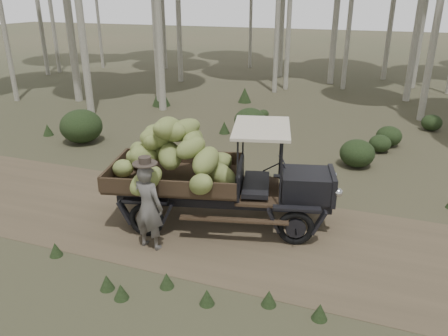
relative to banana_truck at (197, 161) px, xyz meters
The scene contains 5 objects.
ground 1.67m from the banana_truck, 16.73° to the right, with size 120.00×120.00×0.00m, color #473D2B.
dirt_track 1.67m from the banana_truck, 16.73° to the right, with size 70.00×4.00×0.01m, color brown.
banana_truck is the anchor object (origin of this frame).
farmer 1.58m from the banana_truck, 108.75° to the right, with size 0.72×0.55×2.03m.
undergrowth 1.57m from the banana_truck, 51.18° to the right, with size 20.85×24.61×1.22m.
Camera 1 is at (3.01, -8.13, 5.00)m, focal length 35.00 mm.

